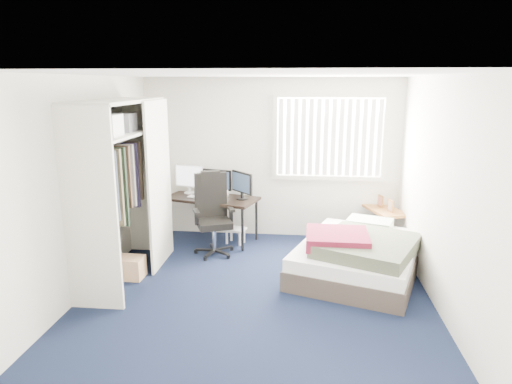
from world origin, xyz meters
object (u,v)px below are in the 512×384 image
object	(u,v)px
office_chair	(213,222)
nightstand	(384,213)
desk	(212,194)
bed	(359,254)

from	to	relation	value
office_chair	nightstand	bearing A→B (deg)	14.39
desk	office_chair	distance (m)	0.63
desk	office_chair	bearing A→B (deg)	-78.28
office_chair	bed	world-z (taller)	office_chair
desk	nightstand	bearing A→B (deg)	2.07
nightstand	bed	size ratio (longest dim) A/B	0.40
desk	bed	bearing A→B (deg)	-28.20
office_chair	desk	bearing A→B (deg)	101.72
office_chair	bed	distance (m)	2.10
office_chair	bed	bearing A→B (deg)	-16.33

